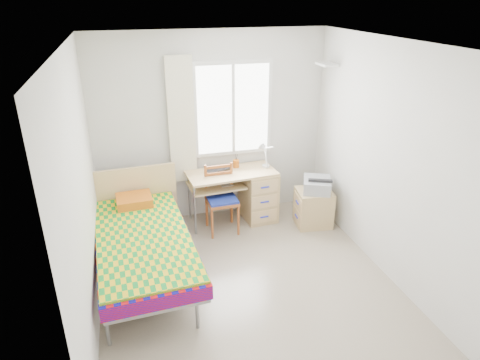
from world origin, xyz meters
The scene contains 17 objects.
floor centered at (0.00, 0.00, 0.00)m, with size 3.50×3.50×0.00m, color #BCAD93.
ceiling centered at (0.00, 0.00, 2.60)m, with size 3.50×3.50×0.00m, color white.
wall_back centered at (0.00, 1.75, 1.30)m, with size 3.20×3.20×0.00m, color silver.
wall_left centered at (-1.60, 0.00, 1.30)m, with size 3.50×3.50×0.00m, color silver.
wall_right centered at (1.60, 0.00, 1.30)m, with size 3.50×3.50×0.00m, color silver.
window centered at (0.30, 1.73, 1.55)m, with size 1.10×0.04×1.30m.
curtain centered at (-0.42, 1.68, 1.45)m, with size 0.35×0.05×1.70m, color white.
floating_shelf centered at (1.49, 1.40, 2.15)m, with size 0.20×0.32×0.03m, color white.
bed centered at (-1.09, 0.49, 0.46)m, with size 1.13×2.23×0.95m.
desk centered at (0.51, 1.42, 0.41)m, with size 1.25×0.64×0.76m.
chair centered at (0.01, 1.24, 0.52)m, with size 0.41×0.41×0.92m.
cabinet centered at (1.26, 1.02, 0.26)m, with size 0.53×0.48×0.52m.
printer centered at (1.29, 1.02, 0.61)m, with size 0.49×0.52×0.18m.
laptop centered at (0.04, 1.46, 0.77)m, with size 0.36×0.23×0.03m, color black.
pen_cup centered at (0.30, 1.58, 0.81)m, with size 0.09×0.09×0.11m, color orange.
task_lamp centered at (0.64, 1.35, 1.01)m, with size 0.23×0.32×0.41m.
book centered at (0.02, 1.42, 0.59)m, with size 0.17×0.23×0.02m, color gray.
Camera 1 is at (-1.14, -3.82, 3.02)m, focal length 32.00 mm.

